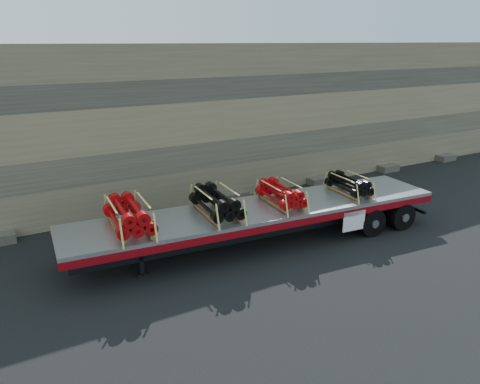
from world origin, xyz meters
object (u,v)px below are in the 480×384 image
object	(u,v)px
bundle_midrear	(281,194)
trailer	(260,225)
bundle_midfront	(216,203)
bundle_rear	(349,185)
bundle_front	(129,216)

from	to	relation	value
bundle_midrear	trailer	bearing A→B (deg)	180.00
bundle_midfront	bundle_midrear	xyz separation A→B (m)	(2.53, -0.21, -0.05)
trailer	bundle_rear	bearing A→B (deg)	0.00
bundle_midrear	bundle_rear	size ratio (longest dim) A/B	1.09
bundle_front	bundle_midfront	xyz separation A→B (m)	(2.99, -0.25, -0.02)
trailer	bundle_midrear	world-z (taller)	bundle_midrear
bundle_midrear	bundle_rear	distance (m)	3.06
trailer	bundle_midfront	distance (m)	2.01
bundle_front	bundle_rear	xyz separation A→B (m)	(8.57, -0.71, -0.09)
bundle_front	bundle_midrear	distance (m)	5.54
bundle_front	bundle_midrear	size ratio (longest dim) A/B	1.17
bundle_midfront	bundle_rear	distance (m)	5.60
trailer	bundle_midrear	bearing A→B (deg)	-0.00
trailer	bundle_midrear	xyz separation A→B (m)	(0.86, -0.07, 1.07)
bundle_front	bundle_rear	distance (m)	8.60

